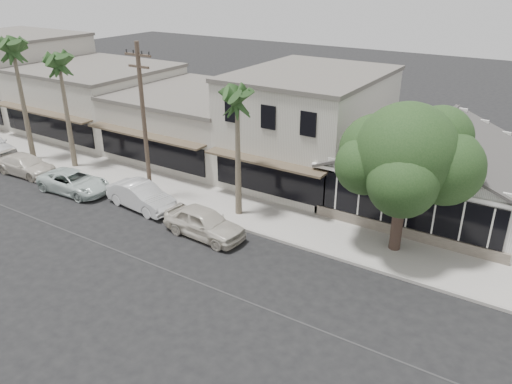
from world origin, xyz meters
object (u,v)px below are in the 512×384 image
Objects in this scene: car_0 at (204,223)px; car_2 at (74,182)px; utility_pole at (144,120)px; car_1 at (141,196)px; car_3 at (26,165)px; shade_tree at (406,156)px.

car_2 is at bearing 92.52° from car_0.
utility_pole reaches higher than car_1.
car_3 is at bearing 84.83° from car_2.
car_1 is 10.01m from car_3.
car_3 is (-5.00, 0.19, -0.00)m from car_2.
car_0 is 5.05m from car_1.
car_3 is at bearing -171.24° from shade_tree.
shade_tree is (23.52, 3.62, 4.12)m from car_3.
car_1 is at bearing -86.52° from car_2.
car_0 is 15.00m from car_3.
car_0 reaches higher than car_3.
car_1 is 0.99× the size of car_3.
utility_pole is 2.01× the size of car_3.
utility_pole is at bearing -84.87° from car_3.
utility_pole is 1.92× the size of car_2.
car_3 is at bearing 98.16° from car_1.
shade_tree reaches higher than car_1.
utility_pole is 6.45m from car_2.
car_0 is 0.95× the size of car_2.
car_1 is at bearing 85.38° from car_0.
car_2 is (-4.66, -1.65, -4.14)m from utility_pole.
car_0 reaches higher than car_1.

